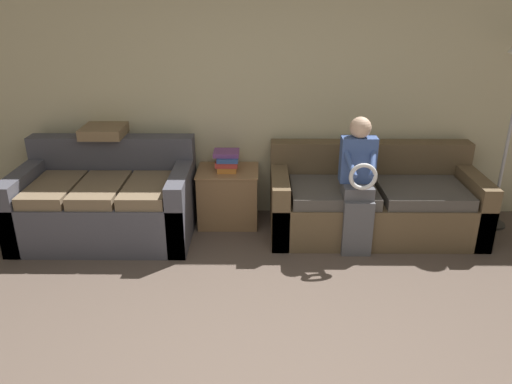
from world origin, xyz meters
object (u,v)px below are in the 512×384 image
at_px(throw_pillow, 104,131).
at_px(child_left_seated, 358,180).
at_px(side_shelf, 228,195).
at_px(book_stack, 227,160).
at_px(couch_main, 373,202).
at_px(couch_side, 107,203).

bearing_deg(throw_pillow, child_left_seated, -14.54).
relative_size(side_shelf, book_stack, 2.07).
bearing_deg(couch_main, book_stack, 172.61).
relative_size(child_left_seated, throw_pillow, 3.02).
bearing_deg(throw_pillow, couch_main, -5.62).
relative_size(couch_side, book_stack, 5.54).
height_order(side_shelf, throw_pillow, throw_pillow).
relative_size(couch_main, book_stack, 6.79).
distance_m(couch_side, throw_pillow, 0.71).
bearing_deg(side_shelf, book_stack, 145.66).
relative_size(couch_side, child_left_seated, 1.34).
distance_m(side_shelf, book_stack, 0.37).
xyz_separation_m(child_left_seated, side_shelf, (-1.19, 0.55, -0.38)).
xyz_separation_m(couch_main, book_stack, (-1.43, 0.19, 0.36)).
relative_size(couch_side, throw_pillow, 4.04).
bearing_deg(book_stack, couch_main, -7.39).
relative_size(child_left_seated, book_stack, 4.14).
height_order(couch_side, book_stack, couch_side).
bearing_deg(book_stack, side_shelf, -34.34).
relative_size(couch_main, child_left_seated, 1.64).
height_order(couch_main, book_stack, couch_main).
xyz_separation_m(couch_side, book_stack, (1.15, 0.28, 0.34)).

